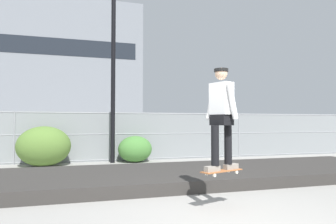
% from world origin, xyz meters
% --- Properties ---
extents(ground_plane, '(120.00, 120.00, 0.00)m').
position_xyz_m(ground_plane, '(0.00, 0.00, 0.00)').
color(ground_plane, gray).
extents(gravel_berm, '(12.84, 3.03, 0.26)m').
position_xyz_m(gravel_berm, '(0.00, 3.22, 0.13)').
color(gravel_berm, '#33302D').
rests_on(gravel_berm, ground_plane).
extents(skateboard, '(0.82, 0.46, 0.07)m').
position_xyz_m(skateboard, '(0.19, 0.66, 0.63)').
color(skateboard, '#9E5B33').
extents(skater, '(0.71, 0.62, 1.73)m').
position_xyz_m(skater, '(0.19, 0.66, 1.62)').
color(skater, gray).
rests_on(skater, skateboard).
extents(chain_fence, '(26.15, 0.06, 1.85)m').
position_xyz_m(chain_fence, '(0.00, 7.48, 0.93)').
color(chain_fence, gray).
rests_on(chain_fence, ground_plane).
extents(street_lamp, '(0.44, 0.44, 6.74)m').
position_xyz_m(street_lamp, '(-1.02, 7.04, 4.20)').
color(street_lamp, black).
rests_on(street_lamp, ground_plane).
extents(library_building, '(29.83, 10.72, 20.14)m').
position_xyz_m(library_building, '(-8.12, 46.65, 10.07)').
color(library_building, slate).
rests_on(library_building, ground_plane).
extents(shrub_left, '(1.72, 1.41, 1.33)m').
position_xyz_m(shrub_left, '(-3.30, 6.73, 0.67)').
color(shrub_left, '#567A33').
rests_on(shrub_left, ground_plane).
extents(shrub_center, '(1.24, 1.02, 0.96)m').
position_xyz_m(shrub_center, '(-0.21, 6.96, 0.48)').
color(shrub_center, '#477F38').
rests_on(shrub_center, ground_plane).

